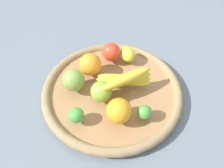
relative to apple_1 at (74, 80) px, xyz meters
The scene contains 11 objects.
ground_plane 0.14m from the apple_1, 15.02° to the left, with size 2.40×2.40×0.00m, color slate.
basket 0.13m from the apple_1, 15.02° to the left, with size 0.46×0.46×0.04m.
apple_1 is the anchor object (origin of this frame).
orange_0 0.18m from the apple_1, 23.29° to the right, with size 0.07×0.07×0.07m, color orange.
banana_bunch 0.16m from the apple_1, 17.02° to the left, with size 0.18×0.15×0.08m.
apple_2 0.18m from the apple_1, 64.97° to the left, with size 0.07×0.07×0.07m, color red.
lime_1 0.13m from the apple_1, 64.84° to the right, with size 0.05×0.05×0.05m, color green.
orange_1 0.08m from the apple_1, 70.53° to the left, with size 0.08×0.08×0.08m, color orange.
apple_0 0.10m from the apple_1, ahead, with size 0.07×0.07×0.07m, color #8CB537.
lime_0 0.24m from the apple_1, 10.92° to the right, with size 0.04×0.04×0.04m, color #4F9B3A.
lemon_0 0.22m from the apple_1, 53.51° to the left, with size 0.07×0.05×0.05m, color yellow.
Camera 1 is at (0.14, -0.48, 0.65)m, focal length 38.50 mm.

